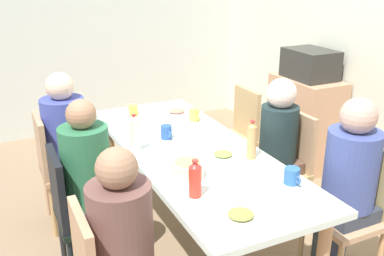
{
  "coord_description": "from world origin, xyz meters",
  "views": [
    {
      "loc": [
        2.41,
        -1.15,
        1.92
      ],
      "look_at": [
        0.0,
        0.0,
        0.92
      ],
      "focal_mm": 40.53,
      "sensor_mm": 36.0,
      "label": 1
    }
  ],
  "objects_px": {
    "person_5": "(277,140)",
    "cup_0": "(292,176)",
    "side_cabinet": "(304,122)",
    "chair_1": "(77,209)",
    "dining_table": "(192,160)",
    "person_2": "(67,135)",
    "cup_2": "(194,115)",
    "chair_5": "(285,162)",
    "plate_2": "(241,217)",
    "cup_1": "(166,132)",
    "chair_3": "(355,206)",
    "chair_2": "(58,164)",
    "person_0": "(124,240)",
    "person_3": "(349,176)",
    "bottle_1": "(252,141)",
    "bottle_2": "(195,179)",
    "bowl_0": "(188,168)",
    "cup_3": "(133,110)",
    "plate_0": "(223,156)",
    "microwave": "(310,64)",
    "bottle_0": "(135,134)",
    "plate_1": "(177,112)",
    "chair_4": "(236,132)"
  },
  "relations": [
    {
      "from": "dining_table",
      "to": "bowl_0",
      "type": "bearing_deg",
      "value": -29.08
    },
    {
      "from": "person_3",
      "to": "cup_3",
      "type": "xyz_separation_m",
      "value": [
        -1.56,
        -0.83,
        0.07
      ]
    },
    {
      "from": "chair_4",
      "to": "plate_0",
      "type": "relative_size",
      "value": 4.15
    },
    {
      "from": "dining_table",
      "to": "person_0",
      "type": "relative_size",
      "value": 1.81
    },
    {
      "from": "chair_1",
      "to": "chair_3",
      "type": "height_order",
      "value": "same"
    },
    {
      "from": "dining_table",
      "to": "cup_0",
      "type": "height_order",
      "value": "cup_0"
    },
    {
      "from": "person_0",
      "to": "bottle_0",
      "type": "bearing_deg",
      "value": 157.82
    },
    {
      "from": "bowl_0",
      "to": "cup_3",
      "type": "relative_size",
      "value": 1.66
    },
    {
      "from": "person_3",
      "to": "bottle_0",
      "type": "bearing_deg",
      "value": -128.41
    },
    {
      "from": "cup_2",
      "to": "plate_2",
      "type": "bearing_deg",
      "value": -16.87
    },
    {
      "from": "chair_5",
      "to": "plate_1",
      "type": "xyz_separation_m",
      "value": [
        -0.71,
        -0.59,
        0.27
      ]
    },
    {
      "from": "plate_1",
      "to": "plate_2",
      "type": "distance_m",
      "value": 1.63
    },
    {
      "from": "chair_3",
      "to": "bottle_2",
      "type": "relative_size",
      "value": 4.23
    },
    {
      "from": "cup_0",
      "to": "bottle_1",
      "type": "relative_size",
      "value": 0.48
    },
    {
      "from": "chair_2",
      "to": "person_5",
      "type": "distance_m",
      "value": 1.66
    },
    {
      "from": "chair_3",
      "to": "cup_0",
      "type": "distance_m",
      "value": 0.58
    },
    {
      "from": "bottle_0",
      "to": "dining_table",
      "type": "bearing_deg",
      "value": 71.26
    },
    {
      "from": "bowl_0",
      "to": "dining_table",
      "type": "bearing_deg",
      "value": 150.92
    },
    {
      "from": "chair_2",
      "to": "person_2",
      "type": "bearing_deg",
      "value": 90.0
    },
    {
      "from": "dining_table",
      "to": "person_5",
      "type": "relative_size",
      "value": 1.82
    },
    {
      "from": "cup_3",
      "to": "plate_2",
      "type": "bearing_deg",
      "value": -0.8
    },
    {
      "from": "chair_2",
      "to": "bowl_0",
      "type": "xyz_separation_m",
      "value": [
        1.08,
        0.59,
        0.32
      ]
    },
    {
      "from": "plate_0",
      "to": "bottle_0",
      "type": "distance_m",
      "value": 0.59
    },
    {
      "from": "person_0",
      "to": "person_2",
      "type": "relative_size",
      "value": 0.98
    },
    {
      "from": "cup_3",
      "to": "bottle_0",
      "type": "xyz_separation_m",
      "value": [
        0.72,
        -0.22,
        0.08
      ]
    },
    {
      "from": "bottle_0",
      "to": "chair_4",
      "type": "bearing_deg",
      "value": 117.46
    },
    {
      "from": "side_cabinet",
      "to": "chair_1",
      "type": "bearing_deg",
      "value": -71.91
    },
    {
      "from": "chair_1",
      "to": "bottle_1",
      "type": "xyz_separation_m",
      "value": [
        0.3,
        1.06,
        0.38
      ]
    },
    {
      "from": "cup_1",
      "to": "side_cabinet",
      "type": "bearing_deg",
      "value": 107.67
    },
    {
      "from": "bowl_0",
      "to": "cup_3",
      "type": "xyz_separation_m",
      "value": [
        -1.2,
        0.07,
        -0.02
      ]
    },
    {
      "from": "cup_1",
      "to": "chair_3",
      "type": "bearing_deg",
      "value": 42.26
    },
    {
      "from": "chair_1",
      "to": "chair_3",
      "type": "relative_size",
      "value": 1.0
    },
    {
      "from": "chair_5",
      "to": "plate_2",
      "type": "relative_size",
      "value": 3.88
    },
    {
      "from": "cup_0",
      "to": "bottle_2",
      "type": "bearing_deg",
      "value": -100.89
    },
    {
      "from": "bottle_0",
      "to": "microwave",
      "type": "relative_size",
      "value": 0.54
    },
    {
      "from": "bottle_1",
      "to": "chair_3",
      "type": "bearing_deg",
      "value": 50.96
    },
    {
      "from": "chair_5",
      "to": "microwave",
      "type": "height_order",
      "value": "microwave"
    },
    {
      "from": "plate_2",
      "to": "bottle_1",
      "type": "relative_size",
      "value": 0.9
    },
    {
      "from": "bowl_0",
      "to": "cup_2",
      "type": "bearing_deg",
      "value": 151.89
    },
    {
      "from": "bowl_0",
      "to": "cup_0",
      "type": "height_order",
      "value": "bowl_0"
    },
    {
      "from": "chair_3",
      "to": "person_3",
      "type": "relative_size",
      "value": 0.73
    },
    {
      "from": "person_0",
      "to": "bottle_2",
      "type": "height_order",
      "value": "person_0"
    },
    {
      "from": "chair_5",
      "to": "bottle_1",
      "type": "distance_m",
      "value": 0.71
    },
    {
      "from": "person_5",
      "to": "cup_0",
      "type": "bearing_deg",
      "value": -30.42
    },
    {
      "from": "person_2",
      "to": "bottle_2",
      "type": "xyz_separation_m",
      "value": [
        1.29,
        0.44,
        0.14
      ]
    },
    {
      "from": "cup_2",
      "to": "bottle_1",
      "type": "relative_size",
      "value": 0.45
    },
    {
      "from": "chair_1",
      "to": "microwave",
      "type": "relative_size",
      "value": 1.88
    },
    {
      "from": "plate_1",
      "to": "bowl_0",
      "type": "height_order",
      "value": "bowl_0"
    },
    {
      "from": "person_2",
      "to": "cup_2",
      "type": "height_order",
      "value": "person_2"
    },
    {
      "from": "plate_0",
      "to": "dining_table",
      "type": "bearing_deg",
      "value": -151.15
    }
  ]
}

